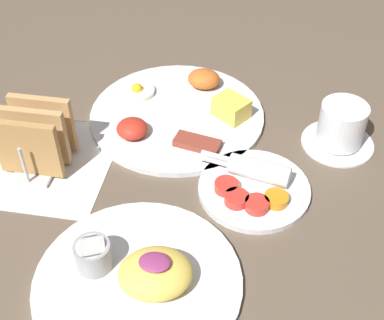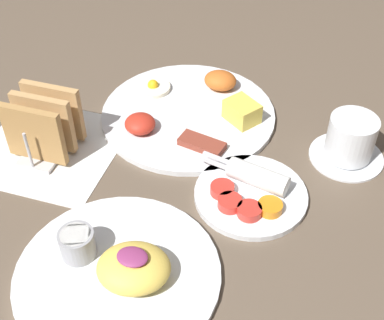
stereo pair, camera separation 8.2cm
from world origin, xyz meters
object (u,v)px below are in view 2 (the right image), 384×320
Objects in this scene: plate_foreground at (118,270)px; toast_rack at (45,125)px; plate_condiments at (251,192)px; coffee_cup at (350,141)px; plate_breakfast at (191,112)px.

toast_rack is at bearing 136.40° from plate_foreground.
coffee_cup is (0.13, 0.13, 0.02)m from plate_condiments.
toast_rack is 0.49m from coffee_cup.
toast_rack is (-0.21, 0.20, 0.04)m from plate_foreground.
plate_foreground reaches higher than plate_condiments.
plate_condiments is 1.48× the size of coffee_cup.
plate_foreground reaches higher than plate_breakfast.
plate_breakfast is 2.56× the size of coffee_cup.
coffee_cup reaches higher than plate_breakfast.
toast_rack is (-0.34, 0.01, 0.04)m from plate_condiments.
plate_condiments is (0.15, -0.16, 0.00)m from plate_breakfast.
plate_foreground is (-0.13, -0.19, 0.00)m from plate_condiments.
plate_breakfast is at bearing 38.08° from toast_rack.
plate_foreground is 2.34× the size of toast_rack.
plate_condiments is at bearing -133.88° from coffee_cup.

